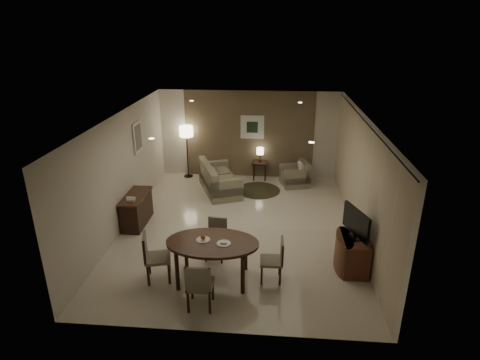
# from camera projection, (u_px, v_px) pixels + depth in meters

# --- Properties ---
(room_shell) EXTENTS (5.50, 7.00, 2.70)m
(room_shell) POSITION_uv_depth(u_px,v_px,m) (241.00, 169.00, 9.50)
(room_shell) COLOR beige
(room_shell) RESTS_ON ground
(taupe_accent) EXTENTS (3.96, 0.03, 2.70)m
(taupe_accent) POSITION_uv_depth(u_px,v_px,m) (249.00, 135.00, 12.35)
(taupe_accent) COLOR brown
(taupe_accent) RESTS_ON wall_back
(curtain_wall) EXTENTS (0.08, 6.70, 2.58)m
(curtain_wall) POSITION_uv_depth(u_px,v_px,m) (359.00, 180.00, 8.93)
(curtain_wall) COLOR beige
(curtain_wall) RESTS_ON wall_right
(curtain_rod) EXTENTS (0.03, 6.80, 0.03)m
(curtain_rod) POSITION_uv_depth(u_px,v_px,m) (366.00, 122.00, 8.44)
(curtain_rod) COLOR black
(curtain_rod) RESTS_ON wall_right
(art_back_frame) EXTENTS (0.72, 0.03, 0.72)m
(art_back_frame) POSITION_uv_depth(u_px,v_px,m) (252.00, 127.00, 12.23)
(art_back_frame) COLOR silver
(art_back_frame) RESTS_ON wall_back
(art_back_canvas) EXTENTS (0.34, 0.01, 0.34)m
(art_back_canvas) POSITION_uv_depth(u_px,v_px,m) (252.00, 127.00, 12.21)
(art_back_canvas) COLOR black
(art_back_canvas) RESTS_ON wall_back
(art_left_frame) EXTENTS (0.03, 0.60, 0.80)m
(art_left_frame) POSITION_uv_depth(u_px,v_px,m) (138.00, 137.00, 10.27)
(art_left_frame) COLOR silver
(art_left_frame) RESTS_ON wall_left
(art_left_canvas) EXTENTS (0.01, 0.46, 0.64)m
(art_left_canvas) POSITION_uv_depth(u_px,v_px,m) (138.00, 137.00, 10.26)
(art_left_canvas) COLOR gray
(art_left_canvas) RESTS_ON wall_left
(downlight_nl) EXTENTS (0.10, 0.10, 0.01)m
(downlight_nl) POSITION_uv_depth(u_px,v_px,m) (152.00, 139.00, 7.08)
(downlight_nl) COLOR white
(downlight_nl) RESTS_ON ceiling
(downlight_nr) EXTENTS (0.10, 0.10, 0.01)m
(downlight_nr) POSITION_uv_depth(u_px,v_px,m) (312.00, 142.00, 6.86)
(downlight_nr) COLOR white
(downlight_nr) RESTS_ON ceiling
(downlight_fl) EXTENTS (0.10, 0.10, 0.01)m
(downlight_fl) POSITION_uv_depth(u_px,v_px,m) (192.00, 101.00, 10.41)
(downlight_fl) COLOR white
(downlight_fl) RESTS_ON ceiling
(downlight_fr) EXTENTS (0.10, 0.10, 0.01)m
(downlight_fr) POSITION_uv_depth(u_px,v_px,m) (300.00, 103.00, 10.19)
(downlight_fr) COLOR white
(downlight_fr) RESTS_ON ceiling
(console_desk) EXTENTS (0.48, 1.20, 0.75)m
(console_desk) POSITION_uv_depth(u_px,v_px,m) (137.00, 210.00, 9.68)
(console_desk) COLOR #442816
(console_desk) RESTS_ON floor
(telephone) EXTENTS (0.20, 0.14, 0.09)m
(telephone) POSITION_uv_depth(u_px,v_px,m) (131.00, 199.00, 9.25)
(telephone) COLOR white
(telephone) RESTS_ON console_desk
(tv_cabinet) EXTENTS (0.48, 0.90, 0.70)m
(tv_cabinet) POSITION_uv_depth(u_px,v_px,m) (354.00, 253.00, 7.92)
(tv_cabinet) COLOR #5A2B1B
(tv_cabinet) RESTS_ON floor
(flat_tv) EXTENTS (0.36, 0.85, 0.60)m
(flat_tv) POSITION_uv_depth(u_px,v_px,m) (356.00, 223.00, 7.67)
(flat_tv) COLOR black
(flat_tv) RESTS_ON tv_cabinet
(dining_table) EXTENTS (1.74, 1.09, 0.81)m
(dining_table) POSITION_uv_depth(u_px,v_px,m) (213.00, 261.00, 7.56)
(dining_table) COLOR #442816
(dining_table) RESTS_ON floor
(chair_near) EXTENTS (0.45, 0.45, 0.92)m
(chair_near) POSITION_uv_depth(u_px,v_px,m) (200.00, 284.00, 6.81)
(chair_near) COLOR gray
(chair_near) RESTS_ON floor
(chair_far) EXTENTS (0.46, 0.46, 0.85)m
(chair_far) POSITION_uv_depth(u_px,v_px,m) (215.00, 240.00, 8.24)
(chair_far) COLOR gray
(chair_far) RESTS_ON floor
(chair_left) EXTENTS (0.57, 0.57, 0.96)m
(chair_left) POSITION_uv_depth(u_px,v_px,m) (158.00, 257.00, 7.54)
(chair_left) COLOR gray
(chair_left) RESTS_ON floor
(chair_right) EXTENTS (0.42, 0.42, 0.86)m
(chair_right) POSITION_uv_depth(u_px,v_px,m) (271.00, 260.00, 7.54)
(chair_right) COLOR gray
(chair_right) RESTS_ON floor
(plate_a) EXTENTS (0.26, 0.26, 0.02)m
(plate_a) POSITION_uv_depth(u_px,v_px,m) (203.00, 240.00, 7.47)
(plate_a) COLOR white
(plate_a) RESTS_ON dining_table
(plate_b) EXTENTS (0.26, 0.26, 0.02)m
(plate_b) POSITION_uv_depth(u_px,v_px,m) (224.00, 243.00, 7.35)
(plate_b) COLOR white
(plate_b) RESTS_ON dining_table
(fruit_apple) EXTENTS (0.09, 0.09, 0.09)m
(fruit_apple) POSITION_uv_depth(u_px,v_px,m) (203.00, 237.00, 7.45)
(fruit_apple) COLOR #BE4915
(fruit_apple) RESTS_ON plate_a
(napkin) EXTENTS (0.12, 0.08, 0.03)m
(napkin) POSITION_uv_depth(u_px,v_px,m) (224.00, 242.00, 7.34)
(napkin) COLOR white
(napkin) RESTS_ON plate_b
(round_rug) EXTENTS (1.27, 1.27, 0.01)m
(round_rug) POSITION_uv_depth(u_px,v_px,m) (258.00, 190.00, 11.73)
(round_rug) COLOR #393620
(round_rug) RESTS_ON floor
(sofa) EXTENTS (1.97, 1.47, 0.83)m
(sofa) POSITION_uv_depth(u_px,v_px,m) (220.00, 178.00, 11.54)
(sofa) COLOR gray
(sofa) RESTS_ON floor
(armchair) EXTENTS (0.93, 0.96, 0.72)m
(armchair) POSITION_uv_depth(u_px,v_px,m) (295.00, 174.00, 12.01)
(armchair) COLOR gray
(armchair) RESTS_ON floor
(side_table) EXTENTS (0.44, 0.44, 0.56)m
(side_table) POSITION_uv_depth(u_px,v_px,m) (260.00, 170.00, 12.48)
(side_table) COLOR black
(side_table) RESTS_ON floor
(table_lamp) EXTENTS (0.22, 0.22, 0.50)m
(table_lamp) POSITION_uv_depth(u_px,v_px,m) (260.00, 154.00, 12.31)
(table_lamp) COLOR #FFEAC1
(table_lamp) RESTS_ON side_table
(floor_lamp) EXTENTS (0.41, 0.41, 1.64)m
(floor_lamp) POSITION_uv_depth(u_px,v_px,m) (187.00, 152.00, 12.47)
(floor_lamp) COLOR #FFE5B7
(floor_lamp) RESTS_ON floor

